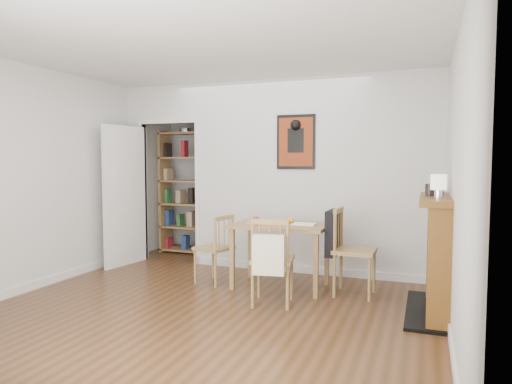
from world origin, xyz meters
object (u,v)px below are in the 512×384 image
at_px(bookshelf, 186,193).
at_px(ceramic_jar_a, 430,190).
at_px(chair_front, 272,260).
at_px(mantel_lamp, 439,183).
at_px(fireplace, 439,252).
at_px(red_glass, 256,221).
at_px(chair_left, 214,249).
at_px(notebook, 304,224).
at_px(dining_table, 281,231).
at_px(ceramic_jar_b, 439,189).
at_px(orange_fruit, 291,220).
at_px(chair_right, 353,250).

bearing_deg(bookshelf, ceramic_jar_a, -24.94).
distance_m(chair_front, mantel_lamp, 1.79).
height_order(fireplace, ceramic_jar_a, ceramic_jar_a).
xyz_separation_m(red_glass, ceramic_jar_a, (1.89, -0.13, 0.41)).
xyz_separation_m(chair_left, bookshelf, (-1.25, 1.55, 0.56)).
bearing_deg(chair_left, red_glass, -4.77).
distance_m(notebook, ceramic_jar_a, 1.47).
relative_size(dining_table, ceramic_jar_a, 9.57).
bearing_deg(notebook, chair_front, -103.44).
bearing_deg(red_glass, dining_table, 31.10).
bearing_deg(ceramic_jar_a, bookshelf, 155.06).
height_order(dining_table, mantel_lamp, mantel_lamp).
distance_m(ceramic_jar_a, ceramic_jar_b, 0.25).
relative_size(bookshelf, red_glass, 22.45).
bearing_deg(bookshelf, red_glass, -41.18).
relative_size(chair_front, mantel_lamp, 4.14).
height_order(mantel_lamp, ceramic_jar_a, mantel_lamp).
distance_m(bookshelf, mantel_lamp, 4.33).
xyz_separation_m(dining_table, chair_left, (-0.82, -0.10, -0.24)).
relative_size(dining_table, orange_fruit, 15.31).
distance_m(chair_front, ceramic_jar_b, 1.88).
xyz_separation_m(chair_left, red_glass, (0.57, -0.05, 0.38)).
height_order(bookshelf, mantel_lamp, bookshelf).
relative_size(chair_right, ceramic_jar_b, 9.32).
bearing_deg(dining_table, notebook, 6.48).
xyz_separation_m(chair_left, orange_fruit, (0.92, 0.19, 0.37)).
xyz_separation_m(chair_right, red_glass, (-1.10, -0.14, 0.30)).
relative_size(chair_left, chair_right, 0.86).
height_order(red_glass, orange_fruit, red_glass).
relative_size(dining_table, notebook, 4.16).
height_order(chair_right, bookshelf, bookshelf).
xyz_separation_m(chair_front, bookshelf, (-2.19, 2.10, 0.51)).
height_order(chair_right, notebook, chair_right).
relative_size(chair_left, bookshelf, 0.43).
distance_m(chair_left, mantel_lamp, 2.73).
bearing_deg(ceramic_jar_a, notebook, 166.94).
height_order(orange_fruit, ceramic_jar_b, ceramic_jar_b).
xyz_separation_m(orange_fruit, ceramic_jar_a, (1.54, -0.37, 0.42)).
bearing_deg(ceramic_jar_a, ceramic_jar_b, 68.85).
bearing_deg(ceramic_jar_b, orange_fruit, 175.14).
distance_m(mantel_lamp, ceramic_jar_b, 0.60).
bearing_deg(red_glass, bookshelf, 138.82).
bearing_deg(chair_left, fireplace, -5.37).
bearing_deg(dining_table, chair_front, -79.96).
bearing_deg(orange_fruit, bookshelf, 148.12).
relative_size(orange_fruit, notebook, 0.27).
bearing_deg(chair_right, fireplace, -20.56).
height_order(red_glass, notebook, red_glass).
height_order(dining_table, ceramic_jar_b, ceramic_jar_b).
distance_m(orange_fruit, ceramic_jar_a, 1.64).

